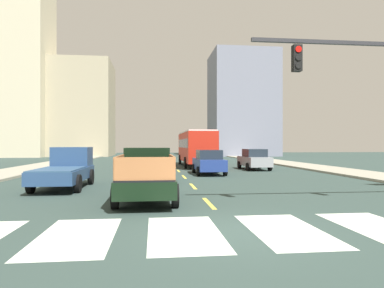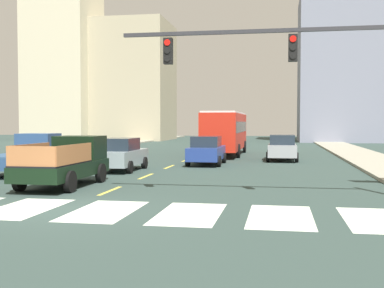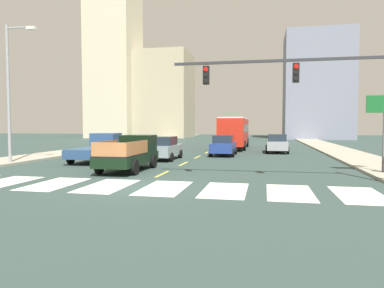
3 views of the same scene
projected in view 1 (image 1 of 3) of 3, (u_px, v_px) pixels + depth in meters
ground_plane at (235, 231)px, 8.30m from camera, size 160.00×160.00×0.00m
sidewalk_right at (331, 170)px, 27.55m from camera, size 3.59×110.00×0.15m
sidewalk_left at (11, 172)px, 24.83m from camera, size 3.59×110.00×0.15m
crosswalk_stripe_2 at (77, 236)px, 7.89m from camera, size 1.72×3.49×0.01m
crosswalk_stripe_3 at (184, 233)px, 8.16m from camera, size 1.72×3.49×0.01m
crosswalk_stripe_4 at (285, 230)px, 8.44m from camera, size 1.72×3.49×0.01m
crosswalk_stripe_5 at (379, 227)px, 8.72m from camera, size 1.72×3.49×0.01m
lane_dash_0 at (209, 203)px, 12.28m from camera, size 0.16×2.40×0.01m
lane_dash_1 at (193, 186)px, 17.25m from camera, size 0.16×2.40×0.01m
lane_dash_2 at (184, 177)px, 22.22m from camera, size 0.16×2.40×0.01m
lane_dash_3 at (178, 171)px, 27.18m from camera, size 0.16×2.40×0.01m
lane_dash_4 at (175, 167)px, 32.15m from camera, size 0.16×2.40×0.01m
lane_dash_5 at (172, 164)px, 37.12m from camera, size 0.16×2.40×0.01m
lane_dash_6 at (170, 162)px, 42.09m from camera, size 0.16×2.40×0.01m
lane_dash_7 at (168, 160)px, 47.06m from camera, size 0.16×2.40×0.01m
pickup_stakebed at (147, 175)px, 13.29m from camera, size 2.18×5.20×1.96m
pickup_dark at (67, 168)px, 16.88m from camera, size 2.18×5.20×1.96m
city_bus at (196, 146)px, 33.09m from camera, size 2.72×10.80×3.32m
sedan_near_left at (153, 166)px, 19.36m from camera, size 2.02×4.40×1.72m
sedan_mid at (209, 162)px, 24.17m from camera, size 2.02×4.40×1.72m
sedan_far at (254, 159)px, 28.64m from camera, size 2.02×4.40×1.72m
tower_tall_centre at (22, 62)px, 58.17m from camera, size 8.92×9.15×31.93m
block_mid_left at (242, 105)px, 64.21m from camera, size 11.60×10.51×19.07m
block_mid_right at (81, 109)px, 62.50m from camera, size 11.07×10.83×16.97m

